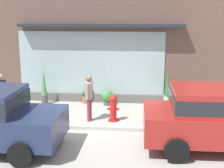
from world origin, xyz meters
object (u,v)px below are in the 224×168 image
object	(u,v)px
potted_plant_low_front	(168,89)
potted_plant_near_hydrant	(86,96)
pedestrian_with_handbag	(89,95)
potted_plant_window_right	(44,87)
fire_hydrant	(113,108)
potted_plant_by_entrance	(107,97)
parked_car_red	(220,115)
potted_plant_trailing_edge	(188,98)
pedestrian_passerby	(1,94)

from	to	relation	value
potted_plant_low_front	potted_plant_near_hydrant	size ratio (longest dim) A/B	2.53
pedestrian_with_handbag	potted_plant_window_right	bearing A→B (deg)	55.71
potted_plant_near_hydrant	pedestrian_with_handbag	bearing A→B (deg)	-76.28
fire_hydrant	potted_plant_by_entrance	xyz separation A→B (m)	(-0.42, 1.89, -0.14)
parked_car_red	potted_plant_by_entrance	distance (m)	5.30
potted_plant_low_front	potted_plant_trailing_edge	world-z (taller)	potted_plant_low_front
potted_plant_low_front	potted_plant_near_hydrant	xyz separation A→B (m)	(-3.37, 0.02, -0.38)
potted_plant_by_entrance	potted_plant_trailing_edge	bearing A→B (deg)	0.21
parked_car_red	potted_plant_low_front	xyz separation A→B (m)	(-1.09, 4.10, -0.31)
pedestrian_passerby	potted_plant_near_hydrant	world-z (taller)	pedestrian_passerby
potted_plant_window_right	potted_plant_low_front	bearing A→B (deg)	3.28
pedestrian_passerby	potted_plant_window_right	xyz separation A→B (m)	(0.77, 2.25, -0.28)
parked_car_red	potted_plant_low_front	size ratio (longest dim) A/B	3.13
potted_plant_by_entrance	potted_plant_window_right	bearing A→B (deg)	-178.05
pedestrian_with_handbag	pedestrian_passerby	xyz separation A→B (m)	(-2.96, -0.42, 0.06)
parked_car_red	potted_plant_near_hydrant	world-z (taller)	parked_car_red
pedestrian_with_handbag	potted_plant_by_entrance	world-z (taller)	pedestrian_with_handbag
fire_hydrant	parked_car_red	bearing A→B (deg)	-32.84
pedestrian_with_handbag	potted_plant_trailing_edge	world-z (taller)	pedestrian_with_handbag
parked_car_red	potted_plant_window_right	bearing A→B (deg)	147.46
potted_plant_by_entrance	potted_plant_near_hydrant	size ratio (longest dim) A/B	1.14
potted_plant_near_hydrant	potted_plant_window_right	world-z (taller)	potted_plant_window_right
potted_plant_near_hydrant	fire_hydrant	bearing A→B (deg)	-57.36
pedestrian_with_handbag	fire_hydrant	bearing A→B (deg)	-82.09
fire_hydrant	pedestrian_passerby	world-z (taller)	pedestrian_passerby
potted_plant_low_front	parked_car_red	bearing A→B (deg)	-75.14
pedestrian_with_handbag	parked_car_red	world-z (taller)	parked_car_red
potted_plant_window_right	parked_car_red	bearing A→B (deg)	-31.88
potted_plant_by_entrance	potted_plant_trailing_edge	size ratio (longest dim) A/B	0.91
parked_car_red	potted_plant_low_front	world-z (taller)	parked_car_red
pedestrian_with_handbag	potted_plant_by_entrance	distance (m)	2.06
potted_plant_trailing_edge	pedestrian_with_handbag	bearing A→B (deg)	-152.08
pedestrian_with_handbag	potted_plant_near_hydrant	bearing A→B (deg)	19.41
parked_car_red	potted_plant_near_hydrant	bearing A→B (deg)	136.64
pedestrian_with_handbag	potted_plant_window_right	size ratio (longest dim) A/B	1.09
pedestrian_passerby	potted_plant_trailing_edge	distance (m)	7.05
potted_plant_low_front	potted_plant_window_right	size ratio (longest dim) A/B	0.94
fire_hydrant	potted_plant_by_entrance	world-z (taller)	fire_hydrant
fire_hydrant	pedestrian_passerby	size ratio (longest dim) A/B	0.56
pedestrian_passerby	fire_hydrant	bearing A→B (deg)	-55.58
potted_plant_near_hydrant	potted_plant_trailing_edge	bearing A→B (deg)	-2.79
parked_car_red	potted_plant_window_right	xyz separation A→B (m)	(-6.13, 3.81, -0.26)
potted_plant_low_front	potted_plant_near_hydrant	bearing A→B (deg)	179.74
parked_car_red	potted_plant_window_right	world-z (taller)	parked_car_red
potted_plant_near_hydrant	potted_plant_window_right	distance (m)	1.75
fire_hydrant	potted_plant_near_hydrant	bearing A→B (deg)	122.64
parked_car_red	fire_hydrant	bearing A→B (deg)	146.50
pedestrian_with_handbag	potted_plant_low_front	size ratio (longest dim) A/B	1.16
pedestrian_passerby	potted_plant_by_entrance	world-z (taller)	pedestrian_passerby
potted_plant_near_hydrant	potted_plant_trailing_edge	distance (m)	4.19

